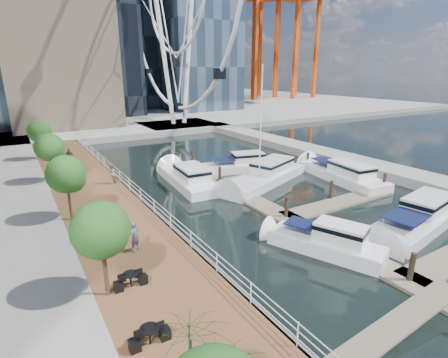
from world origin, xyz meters
TOP-DOWN VIEW (x-y plane):
  - ground at (0.00, 0.00)m, footprint 520.00×520.00m
  - boardwalk at (-9.00, 15.00)m, footprint 6.00×60.00m
  - seawall at (-6.00, 15.00)m, footprint 0.25×60.00m
  - land_far at (0.00, 102.00)m, footprint 200.00×114.00m
  - breakwater at (20.00, 20.00)m, footprint 4.00×60.00m
  - pier at (14.00, 52.00)m, footprint 14.00×12.00m
  - railing at (-6.10, 15.00)m, footprint 0.10×60.00m
  - floating_docks at (7.97, 9.98)m, footprint 16.00×34.00m
  - port_cranes at (67.67, 95.67)m, footprint 40.00×52.00m
  - street_trees at (-11.40, 14.00)m, footprint 2.60×42.60m
  - yacht_foreground at (10.18, 1.78)m, footprint 11.78×4.84m
  - pedestrian_near at (-8.97, 7.33)m, footprint 0.78×0.70m
  - pedestrian_mid at (-6.94, 20.67)m, footprint 1.09×1.17m
  - pedestrian_far at (-9.02, 30.31)m, footprint 1.10×0.83m
  - moored_yachts at (7.04, 13.94)m, footprint 18.67×36.60m

SIDE VIEW (x-z plane):
  - ground at x=0.00m, z-range 0.00..0.00m
  - yacht_foreground at x=10.18m, z-range -1.07..1.07m
  - moored_yachts at x=7.04m, z-range -5.75..5.75m
  - floating_docks at x=7.97m, z-range -0.81..1.79m
  - boardwalk at x=-9.00m, z-range 0.00..1.00m
  - seawall at x=-6.00m, z-range 0.00..1.00m
  - land_far at x=0.00m, z-range 0.00..1.00m
  - breakwater at x=20.00m, z-range 0.00..1.00m
  - pier at x=14.00m, z-range 0.00..1.00m
  - railing at x=-6.10m, z-range 1.00..2.05m
  - pedestrian_far at x=-9.02m, z-range 1.00..2.74m
  - pedestrian_near at x=-8.97m, z-range 1.00..2.80m
  - pedestrian_mid at x=-6.94m, z-range 1.00..2.91m
  - street_trees at x=-11.40m, z-range 1.99..6.59m
  - port_cranes at x=67.67m, z-range 1.00..39.00m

